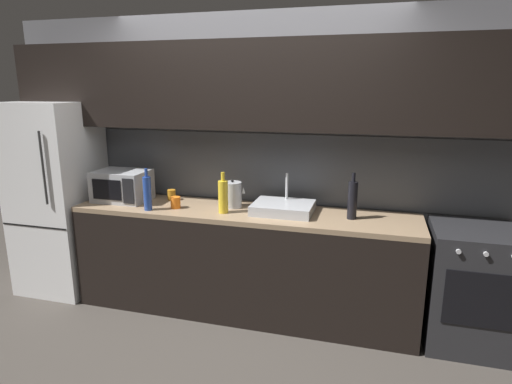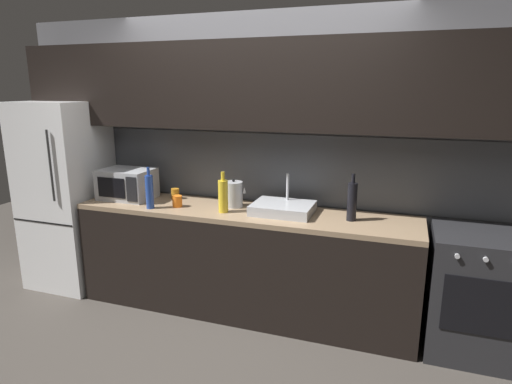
{
  "view_description": "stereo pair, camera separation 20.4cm",
  "coord_description": "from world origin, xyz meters",
  "px_view_note": "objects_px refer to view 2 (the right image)",
  "views": [
    {
      "loc": [
        1.03,
        -2.35,
        1.89
      ],
      "look_at": [
        0.12,
        0.9,
        1.06
      ],
      "focal_mm": 30.24,
      "sensor_mm": 36.0,
      "label": 1
    },
    {
      "loc": [
        1.23,
        -2.29,
        1.89
      ],
      "look_at": [
        0.12,
        0.9,
        1.06
      ],
      "focal_mm": 30.24,
      "sensor_mm": 36.0,
      "label": 2
    }
  ],
  "objects_px": {
    "wine_bottle_dark": "(352,201)",
    "oven_range": "(472,293)",
    "wine_bottle_yellow": "(223,196)",
    "wine_bottle_blue": "(149,191)",
    "refrigerator": "(67,195)",
    "mug_amber": "(175,194)",
    "mug_orange": "(177,201)",
    "microwave": "(127,184)",
    "kettle": "(234,194)"
  },
  "relations": [
    {
      "from": "wine_bottle_dark",
      "to": "oven_range",
      "type": "bearing_deg",
      "value": -0.95
    },
    {
      "from": "oven_range",
      "to": "wine_bottle_yellow",
      "type": "height_order",
      "value": "wine_bottle_yellow"
    },
    {
      "from": "wine_bottle_yellow",
      "to": "wine_bottle_blue",
      "type": "xyz_separation_m",
      "value": [
        -0.62,
        -0.1,
        0.01
      ]
    },
    {
      "from": "oven_range",
      "to": "wine_bottle_dark",
      "type": "xyz_separation_m",
      "value": [
        -0.88,
        0.01,
        0.6
      ]
    },
    {
      "from": "refrigerator",
      "to": "mug_amber",
      "type": "distance_m",
      "value": 1.1
    },
    {
      "from": "wine_bottle_blue",
      "to": "mug_orange",
      "type": "distance_m",
      "value": 0.24
    },
    {
      "from": "microwave",
      "to": "wine_bottle_blue",
      "type": "relative_size",
      "value": 1.32
    },
    {
      "from": "oven_range",
      "to": "microwave",
      "type": "xyz_separation_m",
      "value": [
        -2.89,
        0.02,
        0.58
      ]
    },
    {
      "from": "refrigerator",
      "to": "wine_bottle_dark",
      "type": "height_order",
      "value": "refrigerator"
    },
    {
      "from": "microwave",
      "to": "wine_bottle_yellow",
      "type": "relative_size",
      "value": 1.38
    },
    {
      "from": "wine_bottle_yellow",
      "to": "wine_bottle_blue",
      "type": "bearing_deg",
      "value": -171.27
    },
    {
      "from": "wine_bottle_dark",
      "to": "wine_bottle_blue",
      "type": "distance_m",
      "value": 1.65
    },
    {
      "from": "refrigerator",
      "to": "wine_bottle_yellow",
      "type": "height_order",
      "value": "refrigerator"
    },
    {
      "from": "microwave",
      "to": "wine_bottle_yellow",
      "type": "distance_m",
      "value": 1.0
    },
    {
      "from": "wine_bottle_dark",
      "to": "mug_amber",
      "type": "height_order",
      "value": "wine_bottle_dark"
    },
    {
      "from": "mug_orange",
      "to": "wine_bottle_yellow",
      "type": "bearing_deg",
      "value": -2.52
    },
    {
      "from": "mug_orange",
      "to": "mug_amber",
      "type": "bearing_deg",
      "value": 123.06
    },
    {
      "from": "mug_amber",
      "to": "oven_range",
      "type": "bearing_deg",
      "value": -3.61
    },
    {
      "from": "kettle",
      "to": "oven_range",
      "type": "bearing_deg",
      "value": -2.49
    },
    {
      "from": "oven_range",
      "to": "microwave",
      "type": "bearing_deg",
      "value": 179.61
    },
    {
      "from": "oven_range",
      "to": "wine_bottle_yellow",
      "type": "distance_m",
      "value": 1.98
    },
    {
      "from": "oven_range",
      "to": "kettle",
      "type": "height_order",
      "value": "kettle"
    },
    {
      "from": "wine_bottle_blue",
      "to": "mug_orange",
      "type": "bearing_deg",
      "value": 30.93
    },
    {
      "from": "kettle",
      "to": "mug_orange",
      "type": "distance_m",
      "value": 0.48
    },
    {
      "from": "mug_amber",
      "to": "wine_bottle_dark",
      "type": "bearing_deg",
      "value": -5.08
    },
    {
      "from": "wine_bottle_blue",
      "to": "mug_orange",
      "type": "height_order",
      "value": "wine_bottle_blue"
    },
    {
      "from": "kettle",
      "to": "mug_amber",
      "type": "bearing_deg",
      "value": 172.92
    },
    {
      "from": "refrigerator",
      "to": "mug_orange",
      "type": "relative_size",
      "value": 18.3
    },
    {
      "from": "refrigerator",
      "to": "oven_range",
      "type": "relative_size",
      "value": 1.96
    },
    {
      "from": "mug_orange",
      "to": "wine_bottle_dark",
      "type": "bearing_deg",
      "value": 3.76
    },
    {
      "from": "wine_bottle_dark",
      "to": "microwave",
      "type": "bearing_deg",
      "value": 179.86
    },
    {
      "from": "refrigerator",
      "to": "kettle",
      "type": "xyz_separation_m",
      "value": [
        1.7,
        0.08,
        0.13
      ]
    },
    {
      "from": "microwave",
      "to": "refrigerator",
      "type": "bearing_deg",
      "value": -178.45
    },
    {
      "from": "oven_range",
      "to": "wine_bottle_yellow",
      "type": "bearing_deg",
      "value": -177.0
    },
    {
      "from": "refrigerator",
      "to": "microwave",
      "type": "xyz_separation_m",
      "value": [
        0.68,
        0.02,
        0.15
      ]
    },
    {
      "from": "oven_range",
      "to": "mug_orange",
      "type": "bearing_deg",
      "value": -178.03
    },
    {
      "from": "kettle",
      "to": "mug_amber",
      "type": "distance_m",
      "value": 0.61
    },
    {
      "from": "oven_range",
      "to": "mug_orange",
      "type": "relative_size",
      "value": 9.35
    },
    {
      "from": "wine_bottle_yellow",
      "to": "mug_orange",
      "type": "distance_m",
      "value": 0.44
    },
    {
      "from": "oven_range",
      "to": "mug_amber",
      "type": "distance_m",
      "value": 2.53
    },
    {
      "from": "oven_range",
      "to": "wine_bottle_dark",
      "type": "bearing_deg",
      "value": 179.05
    },
    {
      "from": "mug_amber",
      "to": "wine_bottle_yellow",
      "type": "bearing_deg",
      "value": -23.54
    },
    {
      "from": "oven_range",
      "to": "microwave",
      "type": "distance_m",
      "value": 2.95
    },
    {
      "from": "kettle",
      "to": "wine_bottle_yellow",
      "type": "xyz_separation_m",
      "value": [
        -0.02,
        -0.18,
        0.03
      ]
    },
    {
      "from": "kettle",
      "to": "mug_amber",
      "type": "xyz_separation_m",
      "value": [
        -0.61,
        0.08,
        -0.06
      ]
    },
    {
      "from": "wine_bottle_dark",
      "to": "wine_bottle_blue",
      "type": "height_order",
      "value": "wine_bottle_dark"
    },
    {
      "from": "wine_bottle_yellow",
      "to": "mug_orange",
      "type": "height_order",
      "value": "wine_bottle_yellow"
    },
    {
      "from": "refrigerator",
      "to": "mug_orange",
      "type": "distance_m",
      "value": 1.25
    },
    {
      "from": "mug_orange",
      "to": "wine_bottle_blue",
      "type": "bearing_deg",
      "value": -149.07
    },
    {
      "from": "mug_orange",
      "to": "mug_amber",
      "type": "distance_m",
      "value": 0.28
    }
  ]
}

